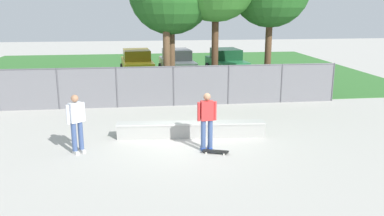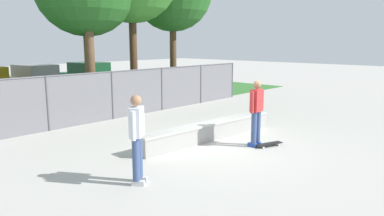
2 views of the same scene
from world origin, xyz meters
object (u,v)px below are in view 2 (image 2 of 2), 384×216
(car_white, at_px, (37,80))
(bystander, at_px, (137,135))
(concrete_ledge, at_px, (210,131))
(skateboard, at_px, (269,144))
(skateboarder, at_px, (256,110))
(car_green, at_px, (90,76))

(car_white, height_order, bystander, bystander)
(concrete_ledge, distance_m, car_white, 12.65)
(concrete_ledge, height_order, skateboard, concrete_ledge)
(concrete_ledge, xyz_separation_m, bystander, (-3.61, -1.10, 0.74))
(skateboarder, bearing_deg, car_white, 88.51)
(concrete_ledge, relative_size, skateboarder, 2.78)
(concrete_ledge, bearing_deg, bystander, -162.97)
(concrete_ledge, height_order, car_green, car_green)
(skateboard, height_order, bystander, bystander)
(concrete_ledge, distance_m, car_green, 13.07)
(skateboard, relative_size, bystander, 0.45)
(bystander, bearing_deg, concrete_ledge, 17.03)
(car_white, bearing_deg, skateboard, -90.57)
(car_green, bearing_deg, concrete_ledge, -107.18)
(skateboard, height_order, car_white, car_white)
(skateboarder, distance_m, car_white, 14.01)
(skateboarder, bearing_deg, car_green, 75.65)
(car_green, xyz_separation_m, bystander, (-7.46, -13.58, 0.17))
(skateboarder, height_order, bystander, same)
(bystander, bearing_deg, car_white, 72.68)
(concrete_ledge, relative_size, car_green, 1.17)
(concrete_ledge, height_order, car_white, car_white)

